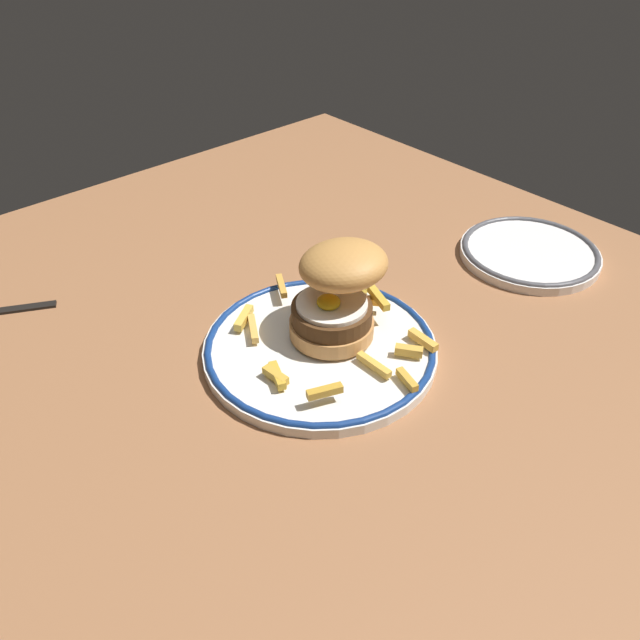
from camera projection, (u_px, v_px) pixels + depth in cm
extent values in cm
cube|color=#925F3C|center=(369.00, 368.00, 73.31)|extent=(121.48, 96.39, 4.00)
cylinder|color=white|center=(320.00, 349.00, 72.02)|extent=(26.00, 26.00, 1.20)
torus|color=navy|center=(320.00, 344.00, 71.65)|extent=(25.60, 25.60, 0.80)
cylinder|color=#C9894A|center=(332.00, 327.00, 72.08)|extent=(9.47, 9.47, 1.80)
cylinder|color=#472B15|center=(332.00, 313.00, 70.93)|extent=(8.95, 8.95, 1.99)
cylinder|color=white|center=(332.00, 304.00, 70.18)|extent=(7.85, 7.85, 0.50)
ellipsoid|color=yellow|center=(329.00, 302.00, 69.34)|extent=(2.60, 2.60, 1.40)
ellipsoid|color=#C98B45|center=(341.00, 266.00, 68.83)|extent=(12.05, 11.73, 5.52)
cube|color=gold|center=(323.00, 298.00, 77.43)|extent=(3.55, 1.50, 0.80)
cube|color=gold|center=(374.00, 365.00, 67.74)|extent=(4.48, 0.76, 0.76)
cube|color=gold|center=(409.00, 351.00, 69.42)|extent=(2.98, 2.50, 0.96)
cube|color=gold|center=(281.00, 286.00, 78.20)|extent=(4.10, 2.80, 0.74)
cube|color=gold|center=(370.00, 300.00, 75.43)|extent=(2.93, 2.68, 0.87)
cube|color=gold|center=(336.00, 285.00, 79.54)|extent=(1.61, 3.68, 0.81)
cube|color=gold|center=(277.00, 375.00, 66.33)|extent=(3.79, 2.27, 0.87)
cube|color=gold|center=(276.00, 375.00, 66.30)|extent=(3.22, 1.15, 0.89)
cube|color=#E8AB4B|center=(253.00, 328.00, 72.66)|extent=(4.30, 3.01, 0.78)
cube|color=gold|center=(407.00, 380.00, 65.89)|extent=(3.31, 1.66, 0.79)
cube|color=gold|center=(423.00, 340.00, 70.94)|extent=(3.92, 1.09, 0.87)
cube|color=gold|center=(378.00, 298.00, 74.38)|extent=(4.45, 2.36, 0.87)
cube|color=gold|center=(325.00, 391.00, 63.24)|extent=(2.13, 3.71, 0.84)
cube|color=gold|center=(244.00, 318.00, 74.15)|extent=(3.01, 3.94, 0.92)
cube|color=gold|center=(355.00, 294.00, 78.07)|extent=(0.95, 4.22, 0.87)
cylinder|color=white|center=(528.00, 253.00, 88.30)|extent=(18.74, 18.74, 1.20)
torus|color=#4C4C51|center=(529.00, 249.00, 87.93)|extent=(18.34, 18.34, 0.80)
cube|color=black|center=(22.00, 308.00, 78.73)|extent=(4.82, 7.62, 0.70)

